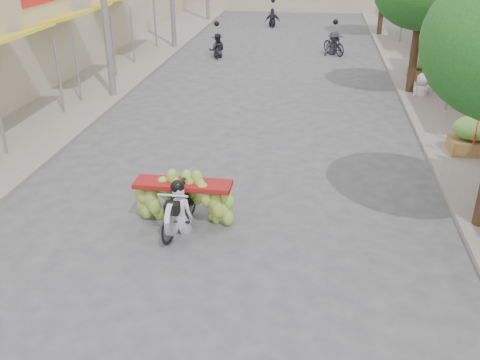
% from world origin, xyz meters
% --- Properties ---
extents(ground, '(120.00, 120.00, 0.00)m').
position_xyz_m(ground, '(0.00, 0.00, 0.00)').
color(ground, '#555459').
rests_on(ground, ground).
extents(sidewalk_left, '(4.00, 60.00, 0.12)m').
position_xyz_m(sidewalk_left, '(-7.00, 15.00, 0.06)').
color(sidewalk_left, gray).
rests_on(sidewalk_left, ground).
extents(sidewalk_right, '(4.00, 60.00, 0.12)m').
position_xyz_m(sidewalk_right, '(7.00, 15.00, 0.06)').
color(sidewalk_right, gray).
rests_on(sidewalk_right, ground).
extents(produce_crate_mid, '(1.20, 0.88, 1.16)m').
position_xyz_m(produce_crate_mid, '(6.20, 8.00, 0.71)').
color(produce_crate_mid, olive).
rests_on(produce_crate_mid, ground).
extents(produce_crate_far, '(1.20, 0.88, 1.16)m').
position_xyz_m(produce_crate_far, '(6.20, 16.00, 0.71)').
color(produce_crate_far, olive).
rests_on(produce_crate_far, ground).
extents(banana_motorbike, '(2.20, 1.92, 1.93)m').
position_xyz_m(banana_motorbike, '(-0.71, 3.23, 0.67)').
color(banana_motorbike, black).
rests_on(banana_motorbike, ground).
extents(pedestrian, '(0.93, 0.79, 1.62)m').
position_xyz_m(pedestrian, '(5.76, 13.54, 0.93)').
color(pedestrian, silver).
rests_on(pedestrian, ground).
extents(bg_motorbike_a, '(0.86, 1.64, 1.95)m').
position_xyz_m(bg_motorbike_a, '(-2.85, 19.30, 0.75)').
color(bg_motorbike_a, black).
rests_on(bg_motorbike_a, ground).
extents(bg_motorbike_b, '(1.37, 1.69, 1.95)m').
position_xyz_m(bg_motorbike_b, '(2.71, 20.57, 0.84)').
color(bg_motorbike_b, black).
rests_on(bg_motorbike_b, ground).
extents(bg_motorbike_c, '(1.02, 1.50, 1.95)m').
position_xyz_m(bg_motorbike_c, '(-0.95, 28.39, 0.83)').
color(bg_motorbike_c, black).
rests_on(bg_motorbike_c, ground).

